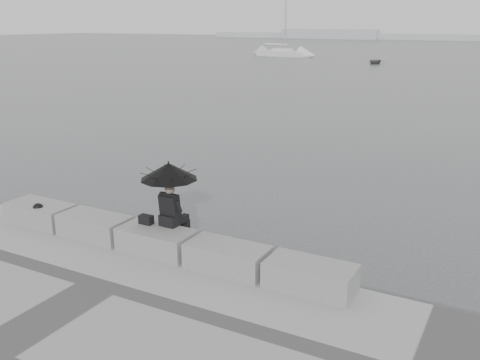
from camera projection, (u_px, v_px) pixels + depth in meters
The scene contains 12 objects.
ground at pixel (171, 265), 11.67m from camera, with size 360.00×360.00×0.00m, color #414345.
stone_block_far_left at pixel (41, 214), 12.64m from camera, with size 1.60×0.80×0.50m, color slate.
stone_block_left at pixel (95, 226), 11.86m from camera, with size 1.60×0.80×0.50m, color slate.
stone_block_centre at pixel (157, 241), 11.08m from camera, with size 1.60×0.80×0.50m, color slate.
stone_block_right at pixel (228, 257), 10.30m from camera, with size 1.60×0.80×0.50m, color slate.
stone_block_far_right at pixel (310, 276), 9.52m from camera, with size 1.60×0.80×0.50m, color slate.
seated_person at pixel (169, 179), 10.96m from camera, with size 1.19×1.19×1.39m.
bag at pixel (146, 220), 11.28m from camera, with size 0.30×0.17×0.19m, color black.
mooring_bollard at pixel (39, 217), 12.40m from camera, with size 0.37×0.37×0.59m.
distant_landmass at pixel (479, 37), 145.27m from camera, with size 180.00×8.00×2.80m.
sailboat_left at pixel (282, 53), 81.13m from camera, with size 8.59×3.96×12.90m.
dinghy at pixel (375, 61), 67.26m from camera, with size 3.28×1.39×0.56m, color slate.
Camera 1 is at (6.42, -8.64, 5.12)m, focal length 40.00 mm.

